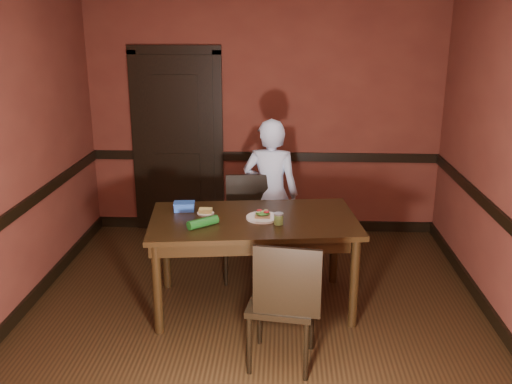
# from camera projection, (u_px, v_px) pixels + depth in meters

# --- Properties ---
(floor) EXTENTS (4.00, 4.50, 0.01)m
(floor) POSITION_uv_depth(u_px,v_px,m) (254.00, 325.00, 4.73)
(floor) COLOR black
(floor) RESTS_ON ground
(wall_back) EXTENTS (4.00, 0.02, 2.70)m
(wall_back) POSITION_uv_depth(u_px,v_px,m) (264.00, 118.00, 6.48)
(wall_back) COLOR #59251A
(wall_back) RESTS_ON ground
(wall_front) EXTENTS (4.00, 0.02, 2.70)m
(wall_front) POSITION_uv_depth(u_px,v_px,m) (223.00, 317.00, 2.18)
(wall_front) COLOR #59251A
(wall_front) RESTS_ON ground
(dado_back) EXTENTS (4.00, 0.03, 0.10)m
(dado_back) POSITION_uv_depth(u_px,v_px,m) (264.00, 156.00, 6.60)
(dado_back) COLOR black
(dado_back) RESTS_ON ground
(dado_left) EXTENTS (0.03, 4.50, 0.10)m
(dado_left) POSITION_uv_depth(u_px,v_px,m) (6.00, 219.00, 4.56)
(dado_left) COLOR black
(dado_left) RESTS_ON ground
(dado_right) EXTENTS (0.03, 4.50, 0.10)m
(dado_right) POSITION_uv_depth(u_px,v_px,m) (512.00, 228.00, 4.37)
(dado_right) COLOR black
(dado_right) RESTS_ON ground
(baseboard_back) EXTENTS (4.00, 0.03, 0.12)m
(baseboard_back) POSITION_uv_depth(u_px,v_px,m) (264.00, 224.00, 6.85)
(baseboard_back) COLOR black
(baseboard_back) RESTS_ON ground
(baseboard_left) EXTENTS (0.03, 4.50, 0.12)m
(baseboard_left) POSITION_uv_depth(u_px,v_px,m) (19.00, 313.00, 4.81)
(baseboard_left) COLOR black
(baseboard_left) RESTS_ON ground
(baseboard_right) EXTENTS (0.03, 4.50, 0.12)m
(baseboard_right) POSITION_uv_depth(u_px,v_px,m) (498.00, 325.00, 4.62)
(baseboard_right) COLOR black
(baseboard_right) RESTS_ON ground
(door) EXTENTS (1.05, 0.07, 2.20)m
(door) POSITION_uv_depth(u_px,v_px,m) (177.00, 140.00, 6.57)
(door) COLOR black
(door) RESTS_ON ground
(dining_table) EXTENTS (1.85, 1.18, 0.82)m
(dining_table) POSITION_uv_depth(u_px,v_px,m) (254.00, 262.00, 4.95)
(dining_table) COLOR black
(dining_table) RESTS_ON floor
(chair_far) EXTENTS (0.50, 0.50, 0.98)m
(chair_far) POSITION_uv_depth(u_px,v_px,m) (246.00, 229.00, 5.49)
(chair_far) COLOR black
(chair_far) RESTS_ON floor
(chair_near) EXTENTS (0.53, 0.53, 0.99)m
(chair_near) POSITION_uv_depth(u_px,v_px,m) (282.00, 300.00, 4.10)
(chair_near) COLOR black
(chair_near) RESTS_ON floor
(person) EXTENTS (0.59, 0.42, 1.52)m
(person) POSITION_uv_depth(u_px,v_px,m) (271.00, 194.00, 5.67)
(person) COLOR #AFC0DD
(person) RESTS_ON floor
(sandwich_plate) EXTENTS (0.28, 0.28, 0.07)m
(sandwich_plate) POSITION_uv_depth(u_px,v_px,m) (263.00, 216.00, 4.81)
(sandwich_plate) COLOR white
(sandwich_plate) RESTS_ON dining_table
(sauce_jar) EXTENTS (0.08, 0.08, 0.09)m
(sauce_jar) POSITION_uv_depth(u_px,v_px,m) (279.00, 219.00, 4.67)
(sauce_jar) COLOR #699646
(sauce_jar) RESTS_ON dining_table
(cheese_saucer) EXTENTS (0.15, 0.15, 0.05)m
(cheese_saucer) POSITION_uv_depth(u_px,v_px,m) (206.00, 212.00, 4.93)
(cheese_saucer) COLOR white
(cheese_saucer) RESTS_ON dining_table
(food_tub) EXTENTS (0.20, 0.14, 0.08)m
(food_tub) POSITION_uv_depth(u_px,v_px,m) (184.00, 206.00, 5.00)
(food_tub) COLOR blue
(food_tub) RESTS_ON dining_table
(wrapped_veg) EXTENTS (0.25, 0.23, 0.07)m
(wrapped_veg) POSITION_uv_depth(u_px,v_px,m) (203.00, 222.00, 4.62)
(wrapped_veg) COLOR #134414
(wrapped_veg) RESTS_ON dining_table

